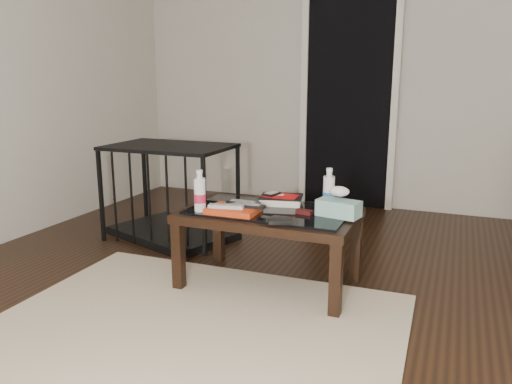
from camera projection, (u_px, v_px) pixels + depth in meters
ground at (316, 327)px, 2.46m from camera, size 5.00×5.00×0.00m
doorway at (349, 97)px, 4.60m from camera, size 0.90×0.08×2.07m
coffee_table at (269, 220)px, 2.89m from camera, size 1.00×0.60×0.46m
rug at (194, 326)px, 2.46m from camera, size 2.03×1.54×0.01m
pet_crate at (172, 208)px, 3.81m from camera, size 1.05×0.86×0.71m
magazines at (233, 210)px, 2.81m from camera, size 0.28×0.22×0.03m
remote_silver at (226, 206)px, 2.79m from camera, size 0.21×0.09×0.02m
remote_black_front at (248, 205)px, 2.80m from camera, size 0.20×0.05×0.02m
remote_black_back at (243, 202)px, 2.87m from camera, size 0.20×0.06×0.02m
textbook at (281, 200)px, 3.01m from camera, size 0.29×0.25×0.05m
dvd_mailers at (280, 195)px, 3.01m from camera, size 0.21×0.16×0.01m
ipod at (272, 194)px, 3.00m from camera, size 0.09×0.12×0.02m
flip_phone at (304, 212)px, 2.78m from camera, size 0.10×0.06×0.02m
wallet at (280, 221)px, 2.60m from camera, size 0.14×0.11×0.02m
water_bottle_left at (200, 191)px, 2.81m from camera, size 0.07×0.07×0.24m
water_bottle_right at (329, 188)px, 2.87m from camera, size 0.08×0.08×0.24m
tissue_box at (339, 208)px, 2.73m from camera, size 0.25×0.16×0.09m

